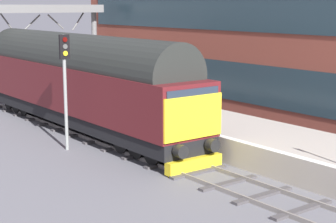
# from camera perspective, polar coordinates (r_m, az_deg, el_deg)

# --- Properties ---
(ground_plane) EXTENTS (140.00, 140.00, 0.00)m
(ground_plane) POSITION_cam_1_polar(r_m,az_deg,el_deg) (22.14, -0.83, -4.89)
(ground_plane) COLOR slate
(ground_plane) RESTS_ON ground
(track_main) EXTENTS (2.50, 60.00, 0.15)m
(track_main) POSITION_cam_1_polar(r_m,az_deg,el_deg) (22.13, -0.83, -4.75)
(track_main) COLOR gray
(track_main) RESTS_ON ground
(station_platform) EXTENTS (4.00, 44.00, 1.01)m
(station_platform) POSITION_cam_1_polar(r_m,az_deg,el_deg) (24.25, 6.04, -2.34)
(station_platform) COLOR #AFA69B
(station_platform) RESTS_ON ground
(station_building) EXTENTS (4.75, 28.05, 11.03)m
(station_building) POSITION_cam_1_polar(r_m,az_deg,el_deg) (32.04, 8.53, 9.84)
(station_building) COLOR brown
(station_building) RESTS_ON ground
(diesel_locomotive) EXTENTS (2.74, 17.74, 4.68)m
(diesel_locomotive) POSITION_cam_1_polar(r_m,az_deg,el_deg) (27.17, -9.16, 3.24)
(diesel_locomotive) COLOR black
(diesel_locomotive) RESTS_ON ground
(signal_post_near) EXTENTS (0.44, 0.22, 4.83)m
(signal_post_near) POSITION_cam_1_polar(r_m,az_deg,el_deg) (23.36, -10.48, 3.48)
(signal_post_near) COLOR gray
(signal_post_near) RESTS_ON ground
(waiting_passenger) EXTENTS (0.36, 0.51, 1.64)m
(waiting_passenger) POSITION_cam_1_polar(r_m,az_deg,el_deg) (28.49, -0.96, 2.73)
(waiting_passenger) COLOR #342C33
(waiting_passenger) RESTS_ON station_platform
(overhead_footbridge) EXTENTS (9.30, 2.00, 6.03)m
(overhead_footbridge) POSITION_cam_1_polar(r_m,az_deg,el_deg) (36.63, -13.74, 9.54)
(overhead_footbridge) COLOR slate
(overhead_footbridge) RESTS_ON ground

